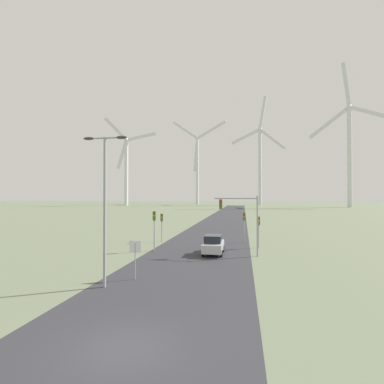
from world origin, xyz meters
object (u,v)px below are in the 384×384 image
Objects in this scene: traffic_light_post_near_right at (259,225)px; traffic_light_post_mid_right at (244,221)px; streetlamp at (105,192)px; wind_turbine_right at (349,145)px; traffic_light_post_mid_left at (162,221)px; traffic_light_mast_overhead at (242,213)px; car_approaching at (213,245)px; wind_turbine_center at (260,158)px; wind_turbine_far_left at (126,164)px; stop_sign_near at (135,252)px; traffic_light_post_near_left at (154,222)px; wind_turbine_left at (197,163)px.

traffic_light_post_mid_right is (-1.51, 3.32, 0.16)m from traffic_light_post_near_right.
streetlamp is 0.13× the size of wind_turbine_right.
traffic_light_post_near_right is 0.98× the size of traffic_light_post_mid_left.
traffic_light_post_mid_right is (8.46, 19.07, -3.20)m from streetlamp.
traffic_light_mast_overhead reaches higher than car_approaching.
wind_turbine_far_left is at bearing -160.82° from wind_turbine_center.
stop_sign_near is at bearing -80.66° from traffic_light_post_mid_left.
car_approaching is 0.06× the size of wind_turbine_center.
streetlamp is at bearing -113.94° from traffic_light_post_mid_right.
car_approaching is (6.05, -0.60, -2.02)m from traffic_light_post_near_left.
traffic_light_post_mid_left reaches higher than car_approaching.
traffic_light_post_mid_left is (-1.42, 18.10, -3.31)m from streetlamp.
traffic_light_mast_overhead is (-0.25, -7.96, 1.35)m from traffic_light_post_mid_right.
traffic_light_mast_overhead reaches higher than traffic_light_post_near_left.
wind_turbine_far_left is 0.71× the size of wind_turbine_right.
car_approaching is at bearing -5.63° from traffic_light_post_near_left.
stop_sign_near is 0.77× the size of traffic_light_post_near_right.
traffic_light_mast_overhead reaches higher than traffic_light_post_mid_left.
traffic_light_post_near_right is at bearing 69.25° from traffic_light_mast_overhead.
traffic_light_post_near_right is 0.94× the size of traffic_light_post_mid_right.
traffic_light_post_near_left is 0.06× the size of wind_turbine_left.
traffic_light_mast_overhead is (8.21, 11.10, -1.85)m from streetlamp.
traffic_light_post_mid_right is at bearing -79.51° from wind_turbine_left.
wind_turbine_center is (43.16, -18.30, -0.05)m from wind_turbine_left.
wind_turbine_left is (35.49, 45.65, 5.55)m from wind_turbine_far_left.
wind_turbine_right is (55.37, 131.92, 30.36)m from car_approaching.
traffic_light_post_near_left is at bearing 173.76° from traffic_light_mast_overhead.
stop_sign_near is 10.35m from traffic_light_post_near_left.
traffic_light_mast_overhead reaches higher than traffic_light_post_near_right.
traffic_light_post_mid_right is 0.06× the size of wind_turbine_left.
wind_turbine_right is (62.31, 125.28, 28.77)m from traffic_light_post_mid_left.
traffic_light_post_near_left is 147.72m from wind_turbine_right.
streetlamp reaches higher than traffic_light_post_near_left.
car_approaching is at bearing 172.38° from traffic_light_mast_overhead.
traffic_light_post_mid_left is 0.07× the size of wind_turbine_far_left.
wind_turbine_center reaches higher than traffic_light_post_mid_right.
traffic_light_post_mid_left is at bearing 98.40° from traffic_light_post_near_left.
traffic_light_mast_overhead is 156.03m from wind_turbine_far_left.
traffic_light_post_near_left is 187.14m from wind_turbine_left.
traffic_light_post_near_left is 1.12× the size of traffic_light_post_mid_right.
wind_turbine_far_left reaches higher than traffic_light_mast_overhead.
stop_sign_near is 18.62m from traffic_light_post_mid_right.
wind_turbine_far_left is (-60.96, 148.16, 22.46)m from stop_sign_near.
wind_turbine_left is (-32.70, 176.67, 27.19)m from traffic_light_post_mid_right.
traffic_light_post_mid_left is 0.83× the size of car_approaching.
traffic_light_post_near_right is 0.82× the size of car_approaching.
traffic_light_mast_overhead is at bearing -91.80° from traffic_light_post_mid_right.
streetlamp is at bearing -82.94° from wind_turbine_left.
streetlamp is at bearing -68.30° from wind_turbine_far_left.
stop_sign_near is at bearing -112.85° from traffic_light_post_mid_right.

